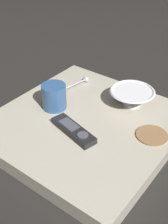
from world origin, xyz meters
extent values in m
plane|color=black|center=(0.00, 0.00, 0.00)|extent=(6.00, 6.00, 0.00)
cube|color=#B7AD99|center=(0.00, 0.00, 0.02)|extent=(0.59, 0.58, 0.05)
cylinder|color=silver|center=(-0.18, 0.07, 0.05)|extent=(0.07, 0.07, 0.01)
cone|color=silver|center=(-0.18, 0.07, 0.08)|extent=(0.16, 0.16, 0.05)
torus|color=silver|center=(-0.18, 0.07, 0.10)|extent=(0.16, 0.16, 0.01)
cylinder|color=#33598C|center=(0.01, -0.13, 0.09)|extent=(0.09, 0.09, 0.09)
cylinder|color=silver|center=(-0.15, -0.17, 0.06)|extent=(0.11, 0.03, 0.01)
sphere|color=silver|center=(-0.21, -0.15, 0.06)|extent=(0.02, 0.02, 0.02)
cube|color=black|center=(0.08, 0.01, 0.06)|extent=(0.09, 0.18, 0.02)
cylinder|color=#4C4C54|center=(0.09, 0.06, 0.07)|extent=(0.03, 0.03, 0.00)
cube|color=#4C4C54|center=(0.07, -0.01, 0.07)|extent=(0.05, 0.08, 0.00)
cylinder|color=olive|center=(-0.06, 0.22, 0.05)|extent=(0.10, 0.10, 0.01)
camera|label=1|loc=(0.65, 0.49, 0.66)|focal=48.02mm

